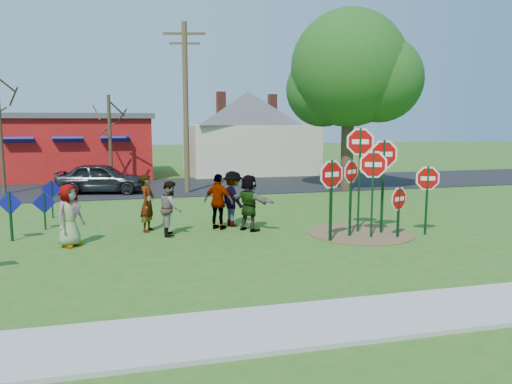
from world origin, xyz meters
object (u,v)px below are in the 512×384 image
(stop_sign_d, at_px, (383,163))
(person_b, at_px, (148,203))
(stop_sign_a, at_px, (331,182))
(person_a, at_px, (70,215))
(leafy_tree, at_px, (352,75))
(utility_pole, at_px, (186,105))
(stop_sign_b, at_px, (360,153))
(suv, at_px, (102,178))
(stop_sign_c, at_px, (373,174))

(stop_sign_d, xyz_separation_m, person_b, (-6.97, 2.10, -1.29))
(stop_sign_a, xyz_separation_m, person_b, (-5.02, 2.69, -0.83))
(person_a, xyz_separation_m, person_b, (2.16, 1.40, 0.03))
(person_b, bearing_deg, leafy_tree, -31.76)
(person_a, bearing_deg, utility_pole, 17.46)
(stop_sign_b, bearing_deg, suv, 147.78)
(stop_sign_b, distance_m, utility_pole, 10.90)
(stop_sign_d, relative_size, person_a, 1.75)
(stop_sign_b, bearing_deg, leafy_tree, 87.39)
(stop_sign_b, height_order, utility_pole, utility_pole)
(stop_sign_a, bearing_deg, person_a, 153.48)
(person_a, relative_size, suv, 0.42)
(stop_sign_c, height_order, suv, stop_sign_c)
(person_a, distance_m, person_b, 2.58)
(person_b, bearing_deg, stop_sign_c, -88.53)
(stop_sign_d, height_order, person_a, stop_sign_d)
(person_a, bearing_deg, stop_sign_b, -50.53)
(suv, bearing_deg, person_a, -170.05)
(suv, distance_m, leafy_tree, 13.05)
(stop_sign_a, relative_size, person_a, 1.44)
(stop_sign_d, xyz_separation_m, suv, (-8.76, 11.08, -1.44))
(stop_sign_b, xyz_separation_m, stop_sign_c, (0.04, -0.80, -0.57))
(person_b, xyz_separation_m, utility_pole, (2.19, 8.15, 3.30))
(stop_sign_a, relative_size, leafy_tree, 0.28)
(suv, xyz_separation_m, leafy_tree, (11.93, -1.92, 4.92))
(stop_sign_b, height_order, leafy_tree, leafy_tree)
(person_a, bearing_deg, stop_sign_c, -55.82)
(stop_sign_b, distance_m, person_b, 6.77)
(utility_pole, height_order, leafy_tree, leafy_tree)
(stop_sign_c, distance_m, stop_sign_d, 0.80)
(stop_sign_d, distance_m, person_b, 7.39)
(stop_sign_d, distance_m, utility_pole, 11.49)
(stop_sign_d, xyz_separation_m, leafy_tree, (3.17, 9.16, 3.48))
(stop_sign_b, relative_size, person_b, 1.88)
(person_a, relative_size, utility_pole, 0.22)
(stop_sign_c, relative_size, suv, 0.65)
(stop_sign_c, relative_size, utility_pole, 0.34)
(stop_sign_c, relative_size, person_a, 1.57)
(stop_sign_c, bearing_deg, leafy_tree, 93.09)
(stop_sign_a, xyz_separation_m, leafy_tree, (5.11, 9.75, 3.94))
(suv, height_order, utility_pole, utility_pole)
(person_b, relative_size, suv, 0.43)
(stop_sign_d, bearing_deg, leafy_tree, 78.62)
(person_b, bearing_deg, stop_sign_d, -83.38)
(stop_sign_a, relative_size, person_b, 1.39)
(stop_sign_c, xyz_separation_m, suv, (-8.18, 11.55, -1.16))
(person_b, height_order, utility_pole, utility_pole)
(stop_sign_a, xyz_separation_m, person_a, (-7.19, 1.29, -0.86))
(stop_sign_b, height_order, suv, stop_sign_b)
(stop_sign_a, height_order, stop_sign_c, stop_sign_c)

